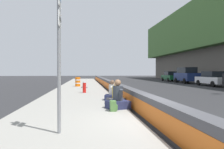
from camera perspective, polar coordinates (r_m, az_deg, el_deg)
name	(u,v)px	position (r m, az deg, el deg)	size (l,w,h in m)	color
ground_plane	(156,125)	(6.86, 11.70, -13.23)	(160.00, 160.00, 0.00)	#2B2B2D
sidewalk_strip	(69,126)	(6.52, -11.59, -13.34)	(80.00, 4.40, 0.14)	gray
jersey_barrier	(156,112)	(6.77, 11.68, -9.75)	(76.00, 0.45, 0.85)	#47474C
route_sign_post	(59,49)	(5.40, -14.00, 6.62)	(0.44, 0.09, 3.60)	gray
fire_hydrant	(84,86)	(15.46, -7.43, -3.21)	(0.26, 0.46, 0.88)	red
seated_person_foreground	(118,99)	(8.82, 1.54, -6.68)	(0.97, 1.05, 1.20)	#23284C
seated_person_middle	(116,97)	(10.01, 1.09, -6.06)	(0.79, 0.87, 1.05)	#424247
seated_person_rear	(112,94)	(11.43, 0.06, -5.18)	(0.81, 0.90, 1.07)	#23284C
backpack	(113,106)	(8.25, 0.33, -8.46)	(0.32, 0.28, 0.40)	#4C7A3D
construction_barrel	(78,82)	(22.17, -9.18, -1.93)	(0.54, 0.54, 0.95)	orange
parked_car_fourth	(213,79)	(26.72, 25.38, -1.01)	(4.52, 1.99, 1.71)	silver
parked_car_midline	(186,75)	(32.38, 19.34, -0.12)	(4.87, 2.21, 2.28)	navy
parked_car_far	(170,76)	(37.91, 15.40, -0.46)	(4.56, 2.08, 1.71)	#145128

